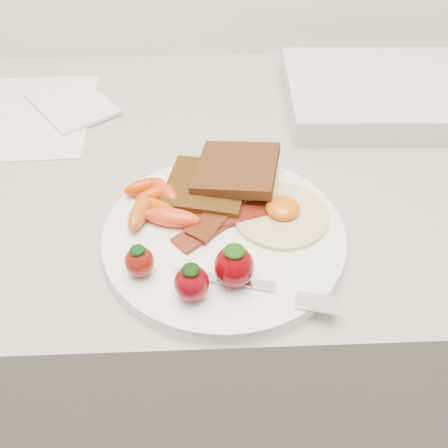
{
  "coord_description": "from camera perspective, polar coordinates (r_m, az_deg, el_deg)",
  "views": [
    {
      "loc": [
        0.01,
        1.15,
        1.31
      ],
      "look_at": [
        0.02,
        1.54,
        0.93
      ],
      "focal_mm": 40.0,
      "sensor_mm": 36.0,
      "label": 1
    }
  ],
  "objects": [
    {
      "name": "paper_sheet",
      "position": [
        0.82,
        -20.97,
        11.56
      ],
      "size": [
        0.18,
        0.23,
        0.0
      ],
      "primitive_type": "cube",
      "rotation": [
        0.0,
        0.0,
        0.03
      ],
      "color": "white",
      "rests_on": "counter"
    },
    {
      "name": "toast_upper",
      "position": [
        0.6,
        1.45,
        6.3
      ],
      "size": [
        0.11,
        0.11,
        0.02
      ],
      "primitive_type": "cube",
      "rotation": [
        0.0,
        -0.1,
        -0.23
      ],
      "color": "black",
      "rests_on": "toast_lower"
    },
    {
      "name": "strawberries",
      "position": [
        0.49,
        -2.64,
        -5.27
      ],
      "size": [
        0.13,
        0.06,
        0.05
      ],
      "color": "maroon",
      "rests_on": "plate"
    },
    {
      "name": "fork",
      "position": [
        0.5,
        4.83,
        -7.49
      ],
      "size": [
        0.16,
        0.06,
        0.0
      ],
      "color": "silver",
      "rests_on": "plate"
    },
    {
      "name": "counter",
      "position": [
        1.02,
        -1.7,
        -12.81
      ],
      "size": [
        2.0,
        0.6,
        0.9
      ],
      "primitive_type": "cube",
      "color": "gray",
      "rests_on": "ground"
    },
    {
      "name": "appliance",
      "position": [
        0.82,
        17.37,
        14.06
      ],
      "size": [
        0.29,
        0.24,
        0.04
      ],
      "primitive_type": "cube",
      "rotation": [
        0.0,
        0.0,
        -0.04
      ],
      "color": "silver",
      "rests_on": "counter"
    },
    {
      "name": "plate",
      "position": [
        0.56,
        0.0,
        -1.38
      ],
      "size": [
        0.27,
        0.27,
        0.02
      ],
      "primitive_type": "cylinder",
      "color": "white",
      "rests_on": "counter"
    },
    {
      "name": "notepad",
      "position": [
        0.82,
        -17.02,
        13.03
      ],
      "size": [
        0.16,
        0.17,
        0.01
      ],
      "primitive_type": "cube",
      "rotation": [
        0.0,
        0.0,
        0.63
      ],
      "color": "white",
      "rests_on": "paper_sheet"
    },
    {
      "name": "baby_carrots",
      "position": [
        0.58,
        -7.68,
        2.31
      ],
      "size": [
        0.1,
        0.09,
        0.02
      ],
      "color": "red",
      "rests_on": "plate"
    },
    {
      "name": "toast_lower",
      "position": [
        0.6,
        -2.02,
        4.24
      ],
      "size": [
        0.11,
        0.11,
        0.01
      ],
      "primitive_type": "cube",
      "rotation": [
        0.0,
        0.0,
        -0.22
      ],
      "color": "black",
      "rests_on": "plate"
    },
    {
      "name": "fried_egg",
      "position": [
        0.57,
        6.57,
        1.29
      ],
      "size": [
        0.11,
        0.11,
        0.02
      ],
      "color": "white",
      "rests_on": "plate"
    },
    {
      "name": "bacon_strips",
      "position": [
        0.56,
        -0.12,
        0.91
      ],
      "size": [
        0.12,
        0.12,
        0.01
      ],
      "color": "#4A1304",
      "rests_on": "plate"
    }
  ]
}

